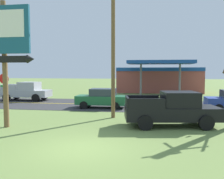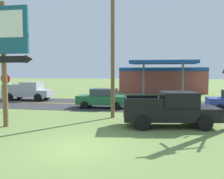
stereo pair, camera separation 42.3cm
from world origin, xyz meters
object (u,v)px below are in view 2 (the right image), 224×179
object	(u,v)px
gas_station	(162,79)
pickup_black_parked_on_lawn	(171,110)
car_green_mid_lane	(103,98)
utility_pole	(113,41)
pickup_silver_on_road	(29,91)
stop_sign	(6,85)
motel_sign	(3,42)

from	to	relation	value
gas_station	pickup_black_parked_on_lawn	world-z (taller)	gas_station
pickup_black_parked_on_lawn	car_green_mid_lane	bearing A→B (deg)	130.63
utility_pole	gas_station	world-z (taller)	utility_pole
utility_pole	pickup_black_parked_on_lawn	world-z (taller)	utility_pole
utility_pole	car_green_mid_lane	bearing A→B (deg)	111.26
pickup_black_parked_on_lawn	car_green_mid_lane	size ratio (longest dim) A/B	1.30
pickup_silver_on_road	car_green_mid_lane	xyz separation A→B (m)	(9.02, -4.00, -0.13)
pickup_silver_on_road	stop_sign	bearing A→B (deg)	-73.18
stop_sign	gas_station	bearing A→B (deg)	59.62
pickup_black_parked_on_lawn	car_green_mid_lane	world-z (taller)	pickup_black_parked_on_lawn
motel_sign	car_green_mid_lane	distance (m)	9.70
pickup_black_parked_on_lawn	pickup_silver_on_road	distance (m)	17.64
car_green_mid_lane	utility_pole	bearing A→B (deg)	-68.74
stop_sign	pickup_black_parked_on_lawn	world-z (taller)	stop_sign
motel_sign	pickup_black_parked_on_lawn	world-z (taller)	motel_sign
utility_pole	pickup_black_parked_on_lawn	bearing A→B (deg)	-28.74
utility_pole	car_green_mid_lane	world-z (taller)	utility_pole
stop_sign	pickup_silver_on_road	bearing A→B (deg)	106.82
motel_sign	utility_pole	size ratio (longest dim) A/B	0.72
motel_sign	pickup_silver_on_road	distance (m)	13.70
pickup_black_parked_on_lawn	gas_station	bearing A→B (deg)	90.50
gas_station	pickup_silver_on_road	bearing A→B (deg)	-137.60
pickup_silver_on_road	car_green_mid_lane	bearing A→B (deg)	-23.92
stop_sign	utility_pole	bearing A→B (deg)	-5.35
stop_sign	utility_pole	size ratio (longest dim) A/B	0.31
motel_sign	car_green_mid_lane	world-z (taller)	motel_sign
stop_sign	gas_station	xyz separation A→B (m)	(11.93, 20.35, -0.08)
stop_sign	pickup_black_parked_on_lawn	bearing A→B (deg)	-13.12
pickup_silver_on_road	car_green_mid_lane	size ratio (longest dim) A/B	1.24
stop_sign	gas_station	world-z (taller)	gas_station
gas_station	stop_sign	bearing A→B (deg)	-120.38
utility_pole	pickup_black_parked_on_lawn	xyz separation A→B (m)	(3.72, -2.04, -4.12)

